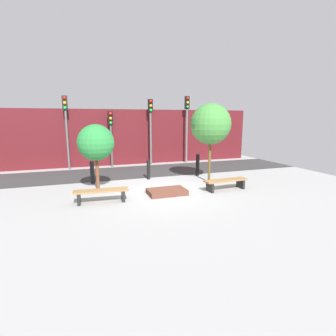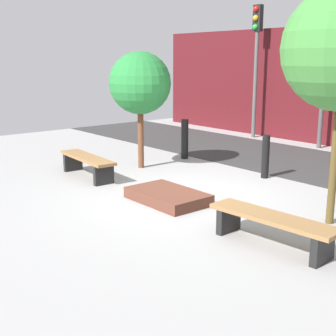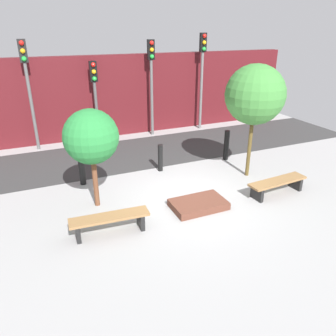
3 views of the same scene
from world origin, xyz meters
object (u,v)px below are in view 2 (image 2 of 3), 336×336
at_px(tree_behind_left_bench, 140,84).
at_px(bollard_far_left, 185,139).
at_px(bollard_left, 265,157).
at_px(bench_right, 272,224).
at_px(traffic_light_west, 256,48).
at_px(planter_bed, 168,196).
at_px(traffic_light_mid_west, 324,67).
at_px(bench_left, 87,162).

relative_size(tree_behind_left_bench, bollard_far_left, 2.64).
bearing_deg(bollard_left, bench_right, -49.65).
bearing_deg(traffic_light_west, planter_bed, -61.08).
distance_m(tree_behind_left_bench, bollard_far_left, 2.03).
relative_size(planter_bed, traffic_light_west, 0.35).
bearing_deg(bench_right, traffic_light_mid_west, 114.39).
relative_size(bench_right, tree_behind_left_bench, 0.71).
xyz_separation_m(bench_right, tree_behind_left_bench, (-4.85, 1.41, 1.60)).
bearing_deg(bollard_far_left, tree_behind_left_bench, -85.25).
height_order(planter_bed, tree_behind_left_bench, tree_behind_left_bench).
bearing_deg(bench_right, tree_behind_left_bench, 159.77).
bearing_deg(traffic_light_west, bollard_far_left, -74.83).
distance_m(bench_left, bollard_left, 3.75).
relative_size(bollard_left, traffic_light_west, 0.23).
distance_m(planter_bed, bollard_left, 2.68).
relative_size(bench_left, bench_right, 0.99).
distance_m(planter_bed, bollard_far_left, 3.70).
bearing_deg(bench_left, bench_right, 4.05).
bearing_deg(planter_bed, bench_right, -4.72).
bearing_deg(bollard_far_left, traffic_light_west, 105.17).
bearing_deg(bollard_left, bollard_far_left, 180.00).
distance_m(tree_behind_left_bench, traffic_light_west, 5.47).
bearing_deg(bench_right, bollard_left, 126.31).
xyz_separation_m(tree_behind_left_bench, bollard_left, (2.42, 1.45, -1.46)).
xyz_separation_m(bench_left, bollard_far_left, (-0.12, 2.85, 0.17)).
distance_m(planter_bed, traffic_light_west, 7.87).
bearing_deg(traffic_light_mid_west, bollard_far_left, -109.42).
distance_m(bench_left, bench_right, 4.85).
height_order(bollard_left, traffic_light_west, traffic_light_west).
height_order(bench_right, bollard_left, bollard_left).
relative_size(planter_bed, bollard_left, 1.57).
height_order(bench_left, traffic_light_west, traffic_light_west).
height_order(bench_right, planter_bed, bench_right).
xyz_separation_m(bench_left, tree_behind_left_bench, (0.00, 1.41, 1.59)).
xyz_separation_m(bench_right, traffic_light_west, (-6.01, 6.68, 2.45)).
xyz_separation_m(bench_left, bollard_left, (2.42, 2.85, 0.13)).
bearing_deg(bollard_left, traffic_light_mid_west, 107.32).
bearing_deg(traffic_light_mid_west, planter_bed, -79.56).
height_order(tree_behind_left_bench, bollard_far_left, tree_behind_left_bench).
xyz_separation_m(bench_right, traffic_light_mid_west, (-3.62, 6.68, 1.93)).
bearing_deg(traffic_light_west, tree_behind_left_bench, -77.62).
bearing_deg(bench_left, traffic_light_west, 103.88).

